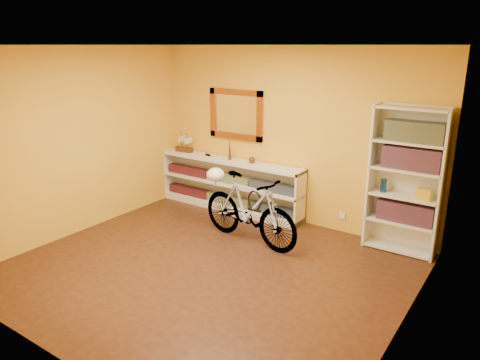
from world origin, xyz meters
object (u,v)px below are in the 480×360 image
Objects in this scene: bicycle at (249,209)px; console_unit at (229,185)px; bookcase at (405,181)px; helmet at (216,175)px.

console_unit is at bearing 54.96° from bicycle.
bookcase is 7.35× the size of helmet.
bookcase is 1.17× the size of bicycle.
bicycle is 6.31× the size of helmet.
bicycle reaches higher than helmet.
helmet reaches higher than console_unit.
bicycle is at bearing -152.75° from bookcase.
bookcase is at bearing 0.53° from console_unit.
bicycle is at bearing -7.51° from helmet.
bicycle is (0.96, -0.88, 0.05)m from console_unit.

